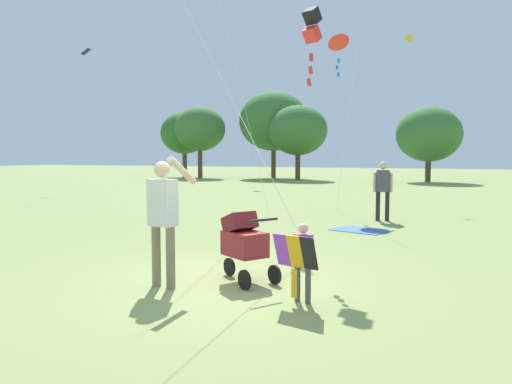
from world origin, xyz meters
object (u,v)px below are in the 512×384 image
stroller (244,240)px  kite_green_novelty (339,44)px  child_with_butterfly_kite (302,256)px  person_adult_flyer (163,212)px  person_sitting_far (383,186)px  picnic_blanket (361,230)px  kite_adult_black (311,27)px

stroller → kite_green_novelty: bearing=93.9°
child_with_butterfly_kite → person_adult_flyer: bearing=178.4°
person_sitting_far → picnic_blanket: bearing=-97.7°
picnic_blanket → person_sitting_far: bearing=82.3°
kite_adult_black → person_sitting_far: (0.67, 5.40, -3.15)m
picnic_blanket → child_with_butterfly_kite: bearing=-87.6°
person_adult_flyer → stroller: 1.25m
person_adult_flyer → kite_adult_black: bearing=64.7°
child_with_butterfly_kite → person_sitting_far: 8.33m
stroller → picnic_blanket: size_ratio=0.82×
kite_green_novelty → person_sitting_far: kite_green_novelty is taller
child_with_butterfly_kite → person_adult_flyer: (-2.02, 0.06, 0.46)m
person_adult_flyer → person_sitting_far: size_ratio=1.12×
person_adult_flyer → kite_adult_black: 4.40m
kite_adult_black → person_sitting_far: 6.29m
kite_adult_black → picnic_blanket: (0.40, 3.40, -4.11)m
stroller → kite_adult_black: (0.42, 2.16, 3.51)m
stroller → kite_adult_black: bearing=78.9°
stroller → person_adult_flyer: bearing=-142.8°
child_with_butterfly_kite → stroller: 1.33m
person_adult_flyer → stroller: size_ratio=1.74×
child_with_butterfly_kite → kite_green_novelty: size_ratio=0.18×
kite_green_novelty → picnic_blanket: bearing=-70.9°
kite_adult_black → person_sitting_far: size_ratio=2.71×
child_with_butterfly_kite → person_adult_flyer: person_adult_flyer is taller
kite_green_novelty → person_adult_flyer: bearing=-91.4°
child_with_butterfly_kite → person_sitting_far: bearing=90.0°
person_adult_flyer → person_sitting_far: (2.02, 8.26, -0.09)m
child_with_butterfly_kite → kite_adult_black: (-0.66, 2.92, 3.52)m
person_adult_flyer → picnic_blanket: bearing=74.4°
stroller → kite_green_novelty: kite_green_novelty is taller
kite_adult_black → picnic_blanket: kite_adult_black is taller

